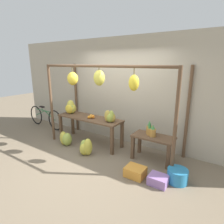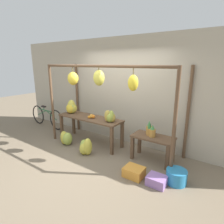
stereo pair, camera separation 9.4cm
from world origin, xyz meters
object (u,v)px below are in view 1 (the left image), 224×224
(banana_pile_on_table, at_px, (71,108))
(pineapple_cluster, at_px, (151,130))
(banana_pile_ground_left, at_px, (66,139))
(parked_bicycle, at_px, (45,117))
(banana_pile_ground_right, at_px, (86,148))
(fruit_crate_white, at_px, (135,172))
(fruit_crate_purple, at_px, (158,180))
(orange_pile, at_px, (91,117))
(blue_bucket, at_px, (177,176))
(papaya_pile, at_px, (110,117))

(banana_pile_on_table, bearing_deg, pineapple_cluster, 1.54)
(pineapple_cluster, distance_m, banana_pile_ground_left, 2.28)
(pineapple_cluster, bearing_deg, parked_bicycle, 178.43)
(banana_pile_on_table, xyz_separation_m, banana_pile_ground_left, (0.25, -0.49, -0.71))
(pineapple_cluster, xyz_separation_m, banana_pile_ground_right, (-1.35, -0.66, -0.53))
(banana_pile_ground_right, relative_size, fruit_crate_white, 1.12)
(banana_pile_ground_right, xyz_separation_m, fruit_crate_purple, (1.85, -0.14, -0.09))
(pineapple_cluster, relative_size, parked_bicycle, 0.18)
(orange_pile, distance_m, banana_pile_ground_left, 0.92)
(blue_bucket, bearing_deg, fruit_crate_purple, -136.24)
(papaya_pile, height_order, fruit_crate_purple, papaya_pile)
(banana_pile_ground_right, xyz_separation_m, fruit_crate_white, (1.39, -0.14, -0.08))
(banana_pile_ground_right, xyz_separation_m, papaya_pile, (0.34, 0.54, 0.69))
(parked_bicycle, bearing_deg, orange_pile, -5.66)
(pineapple_cluster, xyz_separation_m, fruit_crate_purple, (0.51, -0.80, -0.62))
(blue_bucket, height_order, fruit_crate_purple, blue_bucket)
(fruit_crate_white, bearing_deg, fruit_crate_purple, 0.37)
(banana_pile_on_table, xyz_separation_m, fruit_crate_purple, (2.90, -0.74, -0.81))
(pineapple_cluster, height_order, papaya_pile, papaya_pile)
(pineapple_cluster, xyz_separation_m, blue_bucket, (0.78, -0.54, -0.58))
(orange_pile, relative_size, banana_pile_ground_left, 0.45)
(papaya_pile, bearing_deg, fruit_crate_purple, -24.26)
(banana_pile_on_table, height_order, blue_bucket, banana_pile_on_table)
(blue_bucket, distance_m, papaya_pile, 1.98)
(pineapple_cluster, relative_size, blue_bucket, 0.84)
(pineapple_cluster, distance_m, fruit_crate_purple, 1.13)
(orange_pile, xyz_separation_m, banana_pile_ground_left, (-0.54, -0.44, -0.60))
(parked_bicycle, bearing_deg, banana_pile_ground_left, -21.22)
(banana_pile_on_table, bearing_deg, banana_pile_ground_right, -29.63)
(pineapple_cluster, bearing_deg, banana_pile_on_table, -178.46)
(orange_pile, relative_size, parked_bicycle, 0.10)
(banana_pile_on_table, relative_size, fruit_crate_white, 1.03)
(blue_bucket, xyz_separation_m, fruit_crate_purple, (-0.27, -0.26, -0.04))
(banana_pile_ground_right, xyz_separation_m, blue_bucket, (2.12, 0.12, -0.05))
(parked_bicycle, xyz_separation_m, papaya_pile, (2.83, -0.22, 0.52))
(banana_pile_on_table, distance_m, fruit_crate_purple, 3.10)
(parked_bicycle, distance_m, fruit_crate_purple, 4.45)
(pineapple_cluster, distance_m, blue_bucket, 1.11)
(banana_pile_ground_left, xyz_separation_m, papaya_pile, (1.14, 0.43, 0.69))
(orange_pile, relative_size, banana_pile_ground_right, 0.40)
(pineapple_cluster, bearing_deg, orange_pile, -175.89)
(papaya_pile, relative_size, fruit_crate_purple, 0.91)
(blue_bucket, relative_size, parked_bicycle, 0.22)
(fruit_crate_white, distance_m, papaya_pile, 1.47)
(fruit_crate_white, bearing_deg, banana_pile_ground_right, 174.17)
(blue_bucket, bearing_deg, pineapple_cluster, 145.10)
(orange_pile, distance_m, parked_bicycle, 2.28)
(pineapple_cluster, distance_m, papaya_pile, 1.03)
(banana_pile_ground_left, xyz_separation_m, fruit_crate_white, (2.19, -0.25, -0.09))
(orange_pile, bearing_deg, banana_pile_ground_right, -64.43)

